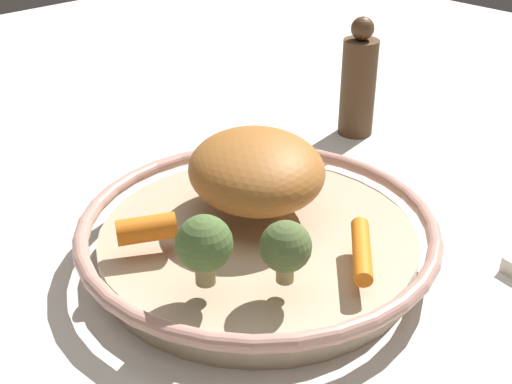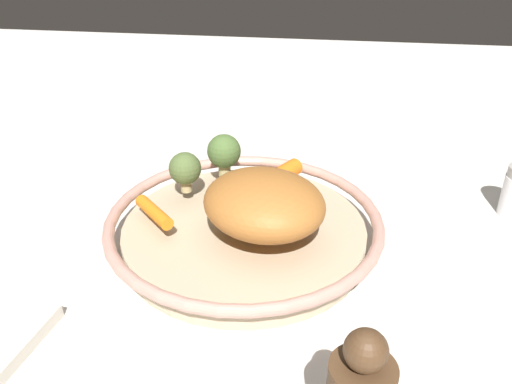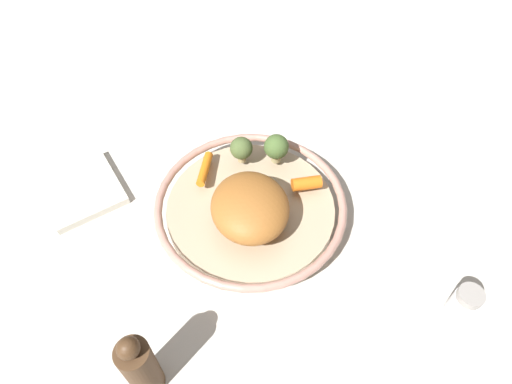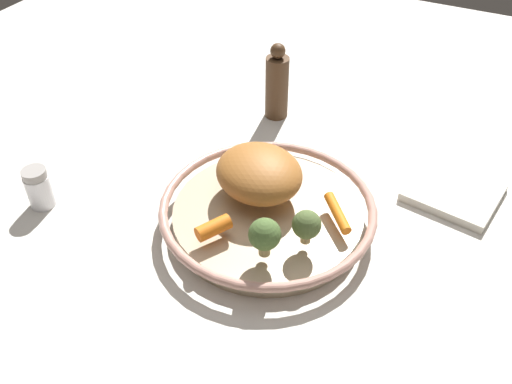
{
  "view_description": "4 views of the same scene",
  "coord_description": "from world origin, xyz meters",
  "px_view_note": "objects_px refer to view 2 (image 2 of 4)",
  "views": [
    {
      "loc": [
        0.35,
        -0.34,
        0.34
      ],
      "look_at": [
        -0.0,
        0.0,
        0.07
      ],
      "focal_mm": 47.43,
      "sensor_mm": 36.0,
      "label": 1
    },
    {
      "loc": [
        -0.08,
        0.51,
        0.36
      ],
      "look_at": [
        -0.01,
        -0.02,
        0.06
      ],
      "focal_mm": 38.43,
      "sensor_mm": 36.0,
      "label": 2
    },
    {
      "loc": [
        -0.34,
        0.28,
        0.63
      ],
      "look_at": [
        0.0,
        -0.01,
        0.05
      ],
      "focal_mm": 32.44,
      "sensor_mm": 36.0,
      "label": 3
    },
    {
      "loc": [
        0.25,
        -0.53,
        0.56
      ],
      "look_at": [
        -0.01,
        -0.02,
        0.07
      ],
      "focal_mm": 38.87,
      "sensor_mm": 36.0,
      "label": 4
    }
  ],
  "objects_px": {
    "roast_chicken_piece": "(264,203)",
    "broccoli_floret_edge": "(224,152)",
    "baby_carrot_near_rim": "(285,173)",
    "baby_carrot_left": "(154,212)",
    "broccoli_floret_mid": "(185,169)",
    "serving_bowl": "(244,230)"
  },
  "relations": [
    {
      "from": "roast_chicken_piece",
      "to": "broccoli_floret_edge",
      "type": "bearing_deg",
      "value": -60.41
    },
    {
      "from": "roast_chicken_piece",
      "to": "baby_carrot_near_rim",
      "type": "height_order",
      "value": "roast_chicken_piece"
    },
    {
      "from": "baby_carrot_left",
      "to": "broccoli_floret_edge",
      "type": "height_order",
      "value": "broccoli_floret_edge"
    },
    {
      "from": "baby_carrot_left",
      "to": "broccoli_floret_mid",
      "type": "distance_m",
      "value": 0.07
    },
    {
      "from": "serving_bowl",
      "to": "baby_carrot_left",
      "type": "xyz_separation_m",
      "value": [
        0.1,
        0.02,
        0.03
      ]
    },
    {
      "from": "serving_bowl",
      "to": "baby_carrot_near_rim",
      "type": "xyz_separation_m",
      "value": [
        -0.04,
        -0.09,
        0.03
      ]
    },
    {
      "from": "baby_carrot_near_rim",
      "to": "broccoli_floret_mid",
      "type": "distance_m",
      "value": 0.12
    },
    {
      "from": "baby_carrot_near_rim",
      "to": "roast_chicken_piece",
      "type": "bearing_deg",
      "value": 83.32
    },
    {
      "from": "baby_carrot_near_rim",
      "to": "broccoli_floret_edge",
      "type": "bearing_deg",
      "value": -1.47
    },
    {
      "from": "baby_carrot_left",
      "to": "roast_chicken_piece",
      "type": "bearing_deg",
      "value": 177.99
    },
    {
      "from": "roast_chicken_piece",
      "to": "broccoli_floret_edge",
      "type": "height_order",
      "value": "roast_chicken_piece"
    },
    {
      "from": "serving_bowl",
      "to": "roast_chicken_piece",
      "type": "height_order",
      "value": "roast_chicken_piece"
    },
    {
      "from": "baby_carrot_near_rim",
      "to": "broccoli_floret_edge",
      "type": "height_order",
      "value": "broccoli_floret_edge"
    },
    {
      "from": "broccoli_floret_mid",
      "to": "baby_carrot_near_rim",
      "type": "bearing_deg",
      "value": -159.95
    },
    {
      "from": "broccoli_floret_mid",
      "to": "broccoli_floret_edge",
      "type": "xyz_separation_m",
      "value": [
        -0.04,
        -0.04,
        0.0
      ]
    },
    {
      "from": "baby_carrot_near_rim",
      "to": "broccoli_floret_mid",
      "type": "height_order",
      "value": "broccoli_floret_mid"
    },
    {
      "from": "serving_bowl",
      "to": "broccoli_floret_mid",
      "type": "bearing_deg",
      "value": -30.75
    },
    {
      "from": "baby_carrot_near_rim",
      "to": "serving_bowl",
      "type": "bearing_deg",
      "value": 66.71
    },
    {
      "from": "baby_carrot_left",
      "to": "broccoli_floret_mid",
      "type": "relative_size",
      "value": 1.42
    },
    {
      "from": "baby_carrot_near_rim",
      "to": "broccoli_floret_mid",
      "type": "bearing_deg",
      "value": 20.05
    },
    {
      "from": "serving_bowl",
      "to": "baby_carrot_left",
      "type": "height_order",
      "value": "baby_carrot_left"
    },
    {
      "from": "roast_chicken_piece",
      "to": "broccoli_floret_mid",
      "type": "relative_size",
      "value": 2.69
    }
  ]
}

